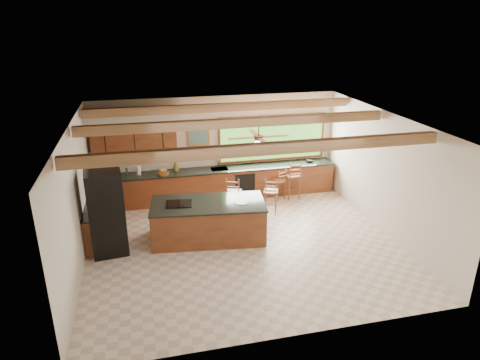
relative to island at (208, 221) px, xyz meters
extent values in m
plane|color=beige|center=(0.74, -0.51, -0.48)|extent=(7.20, 7.20, 0.00)
cube|color=beige|center=(0.74, 2.74, 1.02)|extent=(7.20, 0.04, 3.00)
cube|color=beige|center=(0.74, -3.76, 1.02)|extent=(7.20, 0.04, 3.00)
cube|color=beige|center=(-2.86, -0.51, 1.02)|extent=(0.04, 6.50, 3.00)
cube|color=beige|center=(4.34, -0.51, 1.02)|extent=(0.04, 6.50, 3.00)
cube|color=#96674B|center=(0.74, -0.51, 2.52)|extent=(7.20, 6.50, 0.04)
cube|color=#A78553|center=(0.74, -2.11, 2.38)|extent=(7.10, 0.15, 0.22)
cube|color=#A78553|center=(0.74, -0.01, 2.38)|extent=(7.10, 0.15, 0.22)
cube|color=#A78553|center=(0.74, 1.79, 2.38)|extent=(7.10, 0.15, 0.22)
cube|color=brown|center=(-1.61, 2.55, 1.42)|extent=(2.30, 0.35, 0.70)
cube|color=beige|center=(-1.61, 2.48, 2.02)|extent=(2.60, 0.50, 0.48)
cylinder|color=#FFEABF|center=(-2.31, 2.48, 1.79)|extent=(0.10, 0.10, 0.01)
cylinder|color=#FFEABF|center=(-0.91, 2.48, 1.79)|extent=(0.10, 0.10, 0.01)
cube|color=#72C245|center=(2.44, 2.71, 1.19)|extent=(3.20, 0.04, 1.30)
cube|color=#A26C31|center=(0.19, 2.71, 1.37)|extent=(0.64, 0.03, 0.54)
cube|color=#39664D|center=(0.19, 2.69, 1.37)|extent=(0.54, 0.01, 0.44)
cube|color=brown|center=(0.74, 2.40, -0.04)|extent=(7.00, 0.65, 0.88)
cube|color=black|center=(0.74, 2.40, 0.42)|extent=(7.04, 0.69, 0.04)
cube|color=brown|center=(-2.52, 0.84, -0.04)|extent=(0.65, 2.35, 0.88)
cube|color=black|center=(-2.52, 0.84, 0.42)|extent=(0.69, 2.39, 0.04)
cube|color=black|center=(1.44, 2.07, -0.06)|extent=(0.60, 0.02, 0.78)
cube|color=silver|center=(0.74, 2.40, 0.43)|extent=(0.50, 0.38, 0.03)
cylinder|color=silver|center=(0.74, 2.60, 0.59)|extent=(0.03, 0.03, 0.30)
cylinder|color=silver|center=(0.74, 2.50, 0.72)|extent=(0.03, 0.20, 0.03)
cylinder|color=white|center=(-1.57, 2.43, 0.58)|extent=(0.11, 0.11, 0.27)
cylinder|color=#183816|center=(-2.20, 2.57, 0.54)|extent=(0.05, 0.05, 0.19)
cylinder|color=#183816|center=(-1.90, 2.51, 0.55)|extent=(0.06, 0.06, 0.21)
cube|color=black|center=(3.55, 2.38, 0.49)|extent=(0.21, 0.18, 0.08)
cube|color=brown|center=(0.00, 0.00, -0.02)|extent=(2.81, 1.55, 0.91)
cube|color=black|center=(0.00, 0.00, 0.45)|extent=(2.85, 1.60, 0.04)
cube|color=black|center=(-0.68, 0.08, 0.48)|extent=(0.65, 0.54, 0.02)
cylinder|color=white|center=(0.77, -0.17, 0.48)|extent=(0.33, 0.33, 0.02)
cube|color=black|center=(-2.31, -0.11, 0.52)|extent=(0.85, 0.83, 1.98)
cube|color=silver|center=(-1.93, -0.11, 0.52)|extent=(0.03, 0.06, 1.82)
cube|color=brown|center=(0.87, 1.09, 0.22)|extent=(0.52, 0.52, 0.04)
cylinder|color=brown|center=(0.71, 0.93, -0.14)|extent=(0.04, 0.04, 0.67)
cylinder|color=brown|center=(1.03, 0.93, -0.14)|extent=(0.04, 0.04, 0.67)
cylinder|color=brown|center=(0.71, 1.25, -0.14)|extent=(0.04, 0.04, 0.67)
cylinder|color=brown|center=(1.03, 1.25, -0.14)|extent=(0.04, 0.04, 0.67)
cube|color=brown|center=(2.43, 1.94, 0.09)|extent=(0.44, 0.44, 0.04)
cylinder|color=brown|center=(2.30, 1.81, -0.20)|extent=(0.03, 0.03, 0.55)
cylinder|color=brown|center=(2.56, 1.81, -0.20)|extent=(0.03, 0.03, 0.55)
cylinder|color=brown|center=(2.30, 2.07, -0.20)|extent=(0.03, 0.03, 0.55)
cylinder|color=brown|center=(2.56, 2.07, -0.20)|extent=(0.03, 0.03, 0.55)
cube|color=brown|center=(1.92, 1.09, 0.15)|extent=(0.48, 0.48, 0.04)
cylinder|color=brown|center=(1.77, 0.94, -0.17)|extent=(0.04, 0.04, 0.61)
cylinder|color=brown|center=(2.07, 0.94, -0.17)|extent=(0.04, 0.04, 0.61)
cylinder|color=brown|center=(1.77, 1.24, -0.17)|extent=(0.04, 0.04, 0.61)
cylinder|color=brown|center=(2.07, 1.24, -0.17)|extent=(0.04, 0.04, 0.61)
cube|color=brown|center=(2.86, 1.94, 0.23)|extent=(0.43, 0.43, 0.04)
cylinder|color=brown|center=(2.70, 1.78, -0.13)|extent=(0.04, 0.04, 0.69)
cylinder|color=brown|center=(3.03, 1.78, -0.13)|extent=(0.04, 0.04, 0.69)
cylinder|color=brown|center=(2.70, 2.11, -0.13)|extent=(0.04, 0.04, 0.69)
cylinder|color=brown|center=(3.03, 2.11, -0.13)|extent=(0.04, 0.04, 0.69)
camera|label=1|loc=(-1.40, -9.26, 4.63)|focal=32.00mm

